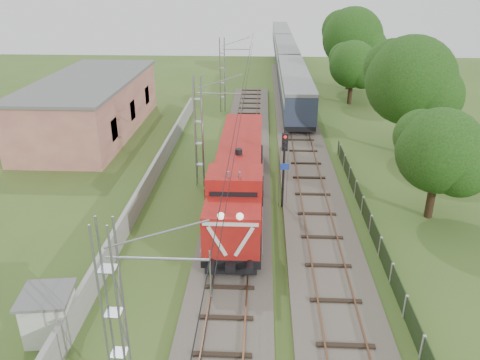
# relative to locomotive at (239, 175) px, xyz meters

# --- Properties ---
(ground) EXTENTS (140.00, 140.00, 0.00)m
(ground) POSITION_rel_locomotive_xyz_m (0.00, -8.70, -2.25)
(ground) COLOR #385720
(ground) RESTS_ON ground
(track_main) EXTENTS (4.20, 70.00, 0.45)m
(track_main) POSITION_rel_locomotive_xyz_m (0.00, -1.70, -2.07)
(track_main) COLOR #6B6054
(track_main) RESTS_ON ground
(track_side) EXTENTS (4.20, 80.00, 0.45)m
(track_side) POSITION_rel_locomotive_xyz_m (5.00, 11.30, -2.07)
(track_side) COLOR #6B6054
(track_side) RESTS_ON ground
(catenary) EXTENTS (3.31, 70.00, 8.00)m
(catenary) POSITION_rel_locomotive_xyz_m (-2.95, 3.30, 1.80)
(catenary) COLOR gray
(catenary) RESTS_ON ground
(boundary_wall) EXTENTS (0.25, 40.00, 1.50)m
(boundary_wall) POSITION_rel_locomotive_xyz_m (-6.50, 3.30, -1.50)
(boundary_wall) COLOR #9E9E99
(boundary_wall) RESTS_ON ground
(station_building) EXTENTS (8.40, 20.40, 5.22)m
(station_building) POSITION_rel_locomotive_xyz_m (-15.00, 15.30, 0.38)
(station_building) COLOR tan
(station_building) RESTS_ON ground
(fence) EXTENTS (0.12, 32.00, 1.20)m
(fence) POSITION_rel_locomotive_xyz_m (8.00, -5.70, -1.65)
(fence) COLOR black
(fence) RESTS_ON ground
(locomotive) EXTENTS (3.01, 17.19, 4.37)m
(locomotive) POSITION_rel_locomotive_xyz_m (0.00, 0.00, 0.00)
(locomotive) COLOR black
(locomotive) RESTS_ON ground
(coach_rake) EXTENTS (3.08, 68.68, 3.56)m
(coach_rake) POSITION_rel_locomotive_xyz_m (5.00, 48.39, 0.30)
(coach_rake) COLOR black
(coach_rake) RESTS_ON ground
(signal_post) EXTENTS (0.58, 0.45, 5.25)m
(signal_post) POSITION_rel_locomotive_xyz_m (2.87, -0.09, 1.36)
(signal_post) COLOR black
(signal_post) RESTS_ON ground
(relay_hut) EXTENTS (2.34, 2.34, 2.17)m
(relay_hut) POSITION_rel_locomotive_xyz_m (-7.40, -12.57, -1.15)
(relay_hut) COLOR beige
(relay_hut) RESTS_ON ground
(tree_a) EXTENTS (5.47, 5.21, 7.09)m
(tree_a) POSITION_rel_locomotive_xyz_m (12.21, -0.94, 2.17)
(tree_a) COLOR #3B2918
(tree_a) RESTS_ON ground
(tree_b) EXTENTS (7.63, 7.27, 9.89)m
(tree_b) POSITION_rel_locomotive_xyz_m (13.53, 10.75, 3.92)
(tree_b) COLOR #3B2918
(tree_b) RESTS_ON ground
(tree_c) EXTENTS (5.65, 5.38, 7.33)m
(tree_c) POSITION_rel_locomotive_xyz_m (11.82, 27.23, 2.32)
(tree_c) COLOR #3B2918
(tree_c) RESTS_ON ground
(tree_d) EXTENTS (8.09, 7.70, 10.48)m
(tree_d) POSITION_rel_locomotive_xyz_m (12.95, 35.00, 4.29)
(tree_d) COLOR #3B2918
(tree_d) RESTS_ON ground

